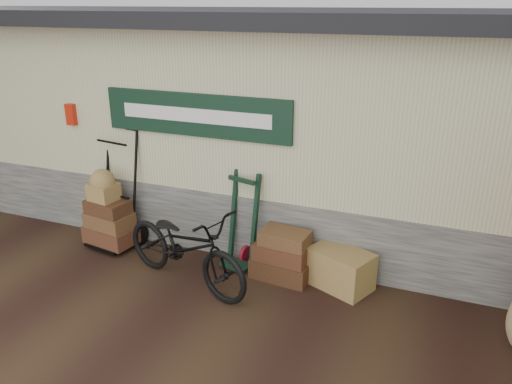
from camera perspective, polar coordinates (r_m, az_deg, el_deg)
ground at (r=6.29m, az=-7.90°, el=-11.00°), size 80.00×80.00×0.00m
station_building at (r=8.01m, az=1.10°, el=8.79°), size 14.40×4.10×3.20m
porter_trolley at (r=7.31m, az=-15.67°, el=0.58°), size 0.95×0.77×1.72m
green_barrow at (r=6.51m, az=-1.60°, el=-3.27°), size 0.55×0.50×1.27m
suitcase_stack at (r=6.35m, az=3.04°, el=-7.04°), size 0.78×0.53×0.66m
wicker_hamper at (r=6.27m, az=9.64°, el=-8.66°), size 0.87×0.74×0.48m
bicycle at (r=6.14m, az=-8.17°, el=-5.69°), size 1.24×2.09×1.15m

